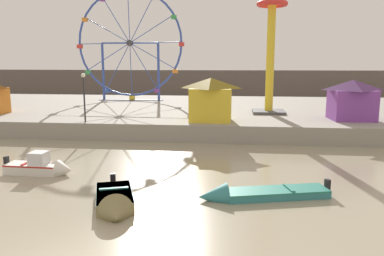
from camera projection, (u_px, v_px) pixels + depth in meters
The scene contains 10 objects.
quay_promenade at pixel (189, 112), 39.47m from camera, with size 110.00×23.72×1.29m, color gray.
distant_town_skyline at pixel (207, 84), 62.76m from camera, with size 140.00×3.00×4.40m, color #564C47.
motorboat_olive_wood at pixel (115, 203), 15.32m from camera, with size 2.58×4.03×1.36m.
motorboat_teal_painted at pixel (252, 194), 16.58m from camera, with size 5.87×2.57×1.11m.
motorboat_white_red_stripe at pixel (42, 167), 20.15m from camera, with size 3.79×1.19×1.42m.
ferris_wheel_blue_frame at pixel (130, 45), 44.10m from camera, with size 12.53×1.20×12.70m.
drop_tower_yellow_tower at pixel (271, 26), 32.83m from camera, with size 2.80×2.80×16.42m.
carnival_booth_purple_stall at pixel (352, 99), 29.97m from camera, with size 3.59×3.26×3.13m.
carnival_booth_yellow_awning at pixel (211, 99), 29.29m from camera, with size 3.45×2.72×3.31m.
promenade_lamp_near at pixel (84, 90), 28.62m from camera, with size 0.32×0.32×3.67m.
Camera 1 is at (4.65, -9.49, 5.86)m, focal length 36.02 mm.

